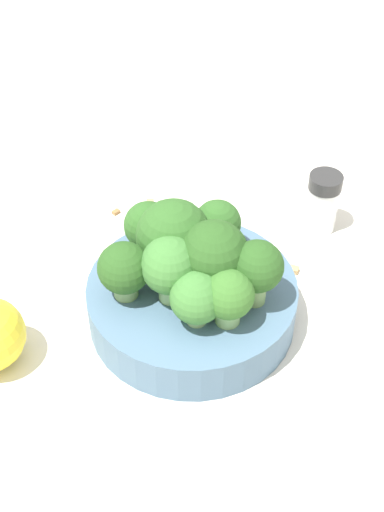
% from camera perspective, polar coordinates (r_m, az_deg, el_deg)
% --- Properties ---
extents(ground_plane, '(3.00, 3.00, 0.00)m').
position_cam_1_polar(ground_plane, '(0.59, -0.00, -4.93)').
color(ground_plane, silver).
extents(bowl, '(0.17, 0.17, 0.04)m').
position_cam_1_polar(bowl, '(0.57, -0.00, -3.70)').
color(bowl, slate).
rests_on(bowl, ground_plane).
extents(broccoli_floret_0, '(0.06, 0.06, 0.06)m').
position_cam_1_polar(broccoli_floret_0, '(0.55, -1.48, 1.55)').
color(broccoli_floret_0, '#8EB770').
rests_on(broccoli_floret_0, bowl).
extents(broccoli_floret_1, '(0.05, 0.05, 0.06)m').
position_cam_1_polar(broccoli_floret_1, '(0.53, 1.74, -0.05)').
color(broccoli_floret_1, '#7A9E5B').
rests_on(broccoli_floret_1, bowl).
extents(broccoli_floret_2, '(0.04, 0.04, 0.05)m').
position_cam_1_polar(broccoli_floret_2, '(0.52, 2.96, -3.24)').
color(broccoli_floret_2, '#84AD66').
rests_on(broccoli_floret_2, bowl).
extents(broccoli_floret_3, '(0.04, 0.04, 0.05)m').
position_cam_1_polar(broccoli_floret_3, '(0.57, 2.04, 2.45)').
color(broccoli_floret_3, '#8EB770').
rests_on(broccoli_floret_3, bowl).
extents(broccoli_floret_4, '(0.04, 0.04, 0.04)m').
position_cam_1_polar(broccoli_floret_4, '(0.58, -3.52, 2.41)').
color(broccoli_floret_4, '#7A9E5B').
rests_on(broccoli_floret_4, bowl).
extents(broccoli_floret_5, '(0.04, 0.04, 0.06)m').
position_cam_1_polar(broccoli_floret_5, '(0.53, 5.22, -1.02)').
color(broccoli_floret_5, '#7A9E5B').
rests_on(broccoli_floret_5, bowl).
extents(broccoli_floret_6, '(0.04, 0.04, 0.05)m').
position_cam_1_polar(broccoli_floret_6, '(0.52, 0.38, -3.42)').
color(broccoli_floret_6, '#8EB770').
rests_on(broccoli_floret_6, bowl).
extents(broccoli_floret_7, '(0.04, 0.04, 0.05)m').
position_cam_1_polar(broccoli_floret_7, '(0.54, -5.45, -1.10)').
color(broccoli_floret_7, '#7A9E5B').
rests_on(broccoli_floret_7, bowl).
extents(broccoli_floret_8, '(0.05, 0.05, 0.06)m').
position_cam_1_polar(broccoli_floret_8, '(0.53, -1.73, -0.90)').
color(broccoli_floret_8, '#8EB770').
rests_on(broccoli_floret_8, bowl).
extents(pepper_shaker, '(0.03, 0.03, 0.06)m').
position_cam_1_polar(pepper_shaker, '(0.66, 10.40, 4.29)').
color(pepper_shaker, silver).
rests_on(pepper_shaker, ground_plane).
extents(almond_crumb_0, '(0.01, 0.01, 0.01)m').
position_cam_1_polar(almond_crumb_0, '(0.68, -6.11, 3.63)').
color(almond_crumb_0, olive).
rests_on(almond_crumb_0, ground_plane).
extents(almond_crumb_1, '(0.01, 0.01, 0.01)m').
position_cam_1_polar(almond_crumb_1, '(0.69, -3.59, 4.34)').
color(almond_crumb_1, tan).
rests_on(almond_crumb_1, ground_plane).
extents(almond_crumb_2, '(0.01, 0.01, 0.01)m').
position_cam_1_polar(almond_crumb_2, '(0.63, 8.09, -0.91)').
color(almond_crumb_2, tan).
rests_on(almond_crumb_2, ground_plane).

